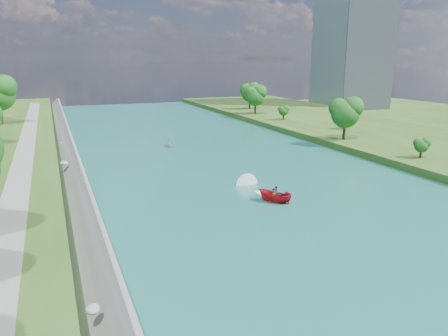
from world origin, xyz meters
name	(u,v)px	position (x,y,z in m)	size (l,w,h in m)	color
ground	(283,204)	(0.00, 0.00, 0.00)	(260.00, 260.00, 0.00)	#2D5119
river_water	(227,169)	(0.00, 20.00, 0.05)	(55.00, 240.00, 0.10)	#1A6462
berm_east	(439,145)	(49.50, 20.00, 0.75)	(44.00, 240.00, 1.50)	#2D5119
riprap_bank	(71,175)	(-25.82, 18.92, 1.77)	(4.22, 236.00, 4.25)	slate
riverside_path	(22,166)	(-32.50, 20.00, 3.55)	(3.00, 200.00, 0.10)	gray
office_tower	(353,28)	(82.50, 95.00, 30.00)	(22.00, 22.00, 60.00)	gray
trees_east	(317,109)	(35.65, 46.46, 6.35)	(19.40, 136.48, 10.97)	#134814
motorboat	(271,194)	(-0.94, 1.84, 0.91)	(4.31, 19.18, 2.11)	#B50E1A
raft	(169,145)	(-4.23, 43.24, 0.47)	(3.00, 3.64, 1.62)	#96999E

